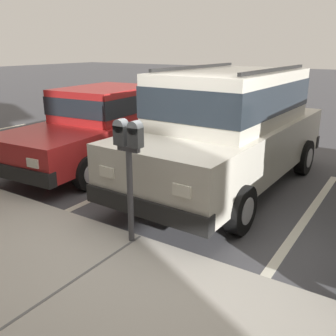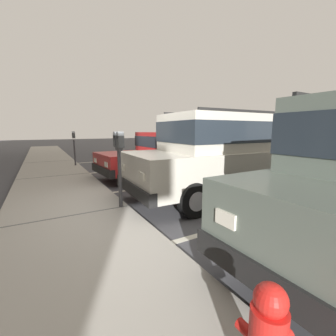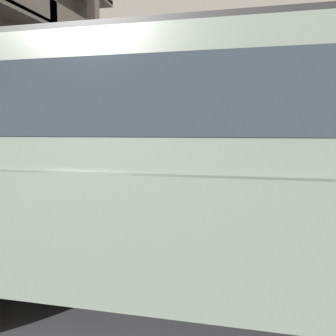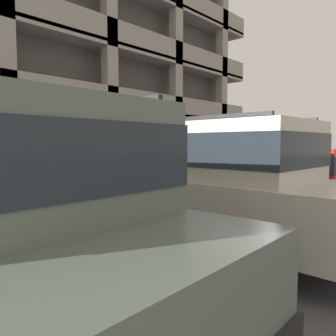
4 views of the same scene
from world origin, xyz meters
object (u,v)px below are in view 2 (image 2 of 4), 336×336
Objects in this scene: dark_hatchback at (165,153)px; parking_meter_far at (74,143)px; silver_suv at (224,152)px; parking_meter_near at (119,151)px.

parking_meter_far reaches higher than dark_hatchback.
silver_suv is 2.62m from parking_meter_near.
parking_meter_near is at bearing -179.64° from parking_meter_far.
parking_meter_near is (-2.80, 2.55, 0.39)m from dark_hatchback.
dark_hatchback is at bearing -141.90° from parking_meter_far.
silver_suv is 2.86m from dark_hatchback.
dark_hatchback is 3.18× the size of parking_meter_far.
parking_meter_near is at bearing 90.25° from silver_suv.
dark_hatchback is (2.85, 0.06, -0.27)m from silver_suv.
parking_meter_near reaches higher than dark_hatchback.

